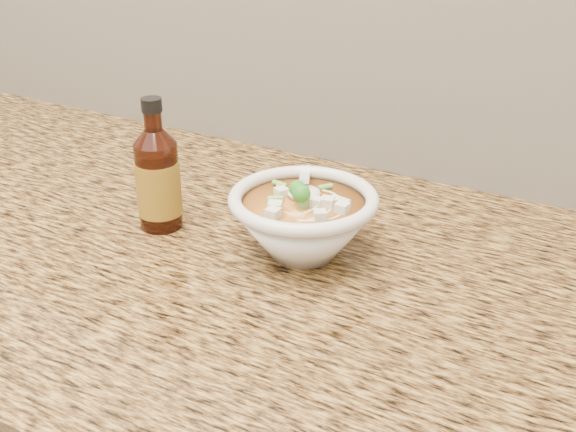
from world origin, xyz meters
The scene contains 3 objects.
counter_slab centered at (0.00, 1.68, 0.88)m, with size 4.00×0.68×0.04m, color #A37E3B.
soup_bowl centered at (0.25, 1.70, 0.94)m, with size 0.17×0.19×0.10m.
hot_sauce_bottle centered at (0.06, 1.68, 0.96)m, with size 0.07×0.07×0.17m.
Camera 1 is at (0.60, 1.05, 1.31)m, focal length 45.00 mm.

